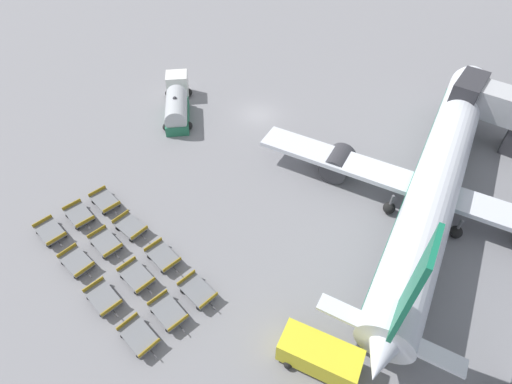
# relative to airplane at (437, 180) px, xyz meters

# --- Properties ---
(ground_plane) EXTENTS (500.00, 500.00, 0.00)m
(ground_plane) POSITION_rel_airplane_xyz_m (-20.17, 1.69, -2.84)
(ground_plane) COLOR gray
(airplane) EXTENTS (31.87, 37.73, 12.26)m
(airplane) POSITION_rel_airplane_xyz_m (0.00, 0.00, 0.00)
(airplane) COLOR silver
(airplane) RESTS_ON ground_plane
(fuel_tanker_secondary) EXTENTS (8.16, 8.42, 3.07)m
(fuel_tanker_secondary) POSITION_rel_airplane_xyz_m (-27.54, -3.65, -1.53)
(fuel_tanker_secondary) COLOR white
(fuel_tanker_secondary) RESTS_ON ground_plane
(service_van) EXTENTS (5.46, 3.29, 2.20)m
(service_van) POSITION_rel_airplane_xyz_m (-0.60, -18.22, -1.64)
(service_van) COLOR yellow
(service_van) RESTS_ON ground_plane
(baggage_dolly_row_near_col_a) EXTENTS (3.49, 2.04, 0.92)m
(baggage_dolly_row_near_col_a) POSITION_rel_airplane_xyz_m (-23.78, -22.45, -2.36)
(baggage_dolly_row_near_col_a) COLOR slate
(baggage_dolly_row_near_col_a) RESTS_ON ground_plane
(baggage_dolly_row_near_col_b) EXTENTS (3.47, 1.96, 0.92)m
(baggage_dolly_row_near_col_b) POSITION_rel_airplane_xyz_m (-19.53, -22.96, -2.36)
(baggage_dolly_row_near_col_b) COLOR slate
(baggage_dolly_row_near_col_b) RESTS_ON ground_plane
(baggage_dolly_row_near_col_c) EXTENTS (3.50, 2.07, 0.92)m
(baggage_dolly_row_near_col_c) POSITION_rel_airplane_xyz_m (-15.36, -23.71, -2.36)
(baggage_dolly_row_near_col_c) COLOR slate
(baggage_dolly_row_near_col_c) RESTS_ON ground_plane
(baggage_dolly_row_near_col_d) EXTENTS (3.49, 2.03, 0.92)m
(baggage_dolly_row_near_col_d) POSITION_rel_airplane_xyz_m (-11.11, -24.11, -2.36)
(baggage_dolly_row_near_col_d) COLOR slate
(baggage_dolly_row_near_col_d) RESTS_ON ground_plane
(baggage_dolly_row_mid_a_col_a) EXTENTS (3.51, 2.16, 0.92)m
(baggage_dolly_row_mid_a_col_a) POSITION_rel_airplane_xyz_m (-23.41, -19.89, -2.36)
(baggage_dolly_row_mid_a_col_a) COLOR slate
(baggage_dolly_row_mid_a_col_a) RESTS_ON ground_plane
(baggage_dolly_row_mid_a_col_b) EXTENTS (3.50, 2.07, 0.92)m
(baggage_dolly_row_mid_a_col_b) POSITION_rel_airplane_xyz_m (-19.20, -20.44, -2.36)
(baggage_dolly_row_mid_a_col_b) COLOR slate
(baggage_dolly_row_mid_a_col_b) RESTS_ON ground_plane
(baggage_dolly_row_mid_a_col_c) EXTENTS (3.50, 2.05, 0.92)m
(baggage_dolly_row_mid_a_col_c) POSITION_rel_airplane_xyz_m (-14.80, -21.05, -2.36)
(baggage_dolly_row_mid_a_col_c) COLOR slate
(baggage_dolly_row_mid_a_col_c) RESTS_ON ground_plane
(baggage_dolly_row_mid_a_col_d) EXTENTS (3.51, 2.15, 0.92)m
(baggage_dolly_row_mid_a_col_d) POSITION_rel_airplane_xyz_m (-10.81, -21.66, -2.36)
(baggage_dolly_row_mid_a_col_d) COLOR slate
(baggage_dolly_row_mid_a_col_d) RESTS_ON ground_plane
(baggage_dolly_row_mid_b_col_a) EXTENTS (3.50, 2.11, 0.92)m
(baggage_dolly_row_mid_b_col_a) POSITION_rel_airplane_xyz_m (-22.95, -17.50, -2.36)
(baggage_dolly_row_mid_b_col_a) COLOR slate
(baggage_dolly_row_mid_b_col_a) RESTS_ON ground_plane
(baggage_dolly_row_mid_b_col_b) EXTENTS (3.46, 1.93, 0.92)m
(baggage_dolly_row_mid_b_col_b) POSITION_rel_airplane_xyz_m (-18.89, -18.10, -2.36)
(baggage_dolly_row_mid_b_col_b) COLOR slate
(baggage_dolly_row_mid_b_col_b) RESTS_ON ground_plane
(baggage_dolly_row_mid_b_col_c) EXTENTS (3.50, 2.10, 0.92)m
(baggage_dolly_row_mid_b_col_c) POSITION_rel_airplane_xyz_m (-14.52, -18.59, -2.36)
(baggage_dolly_row_mid_b_col_c) COLOR slate
(baggage_dolly_row_mid_b_col_c) RESTS_ON ground_plane
(baggage_dolly_row_mid_b_col_d) EXTENTS (3.50, 2.07, 0.92)m
(baggage_dolly_row_mid_b_col_d) POSITION_rel_airplane_xyz_m (-10.27, -19.20, -2.36)
(baggage_dolly_row_mid_b_col_d) COLOR slate
(baggage_dolly_row_mid_b_col_d) RESTS_ON ground_plane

